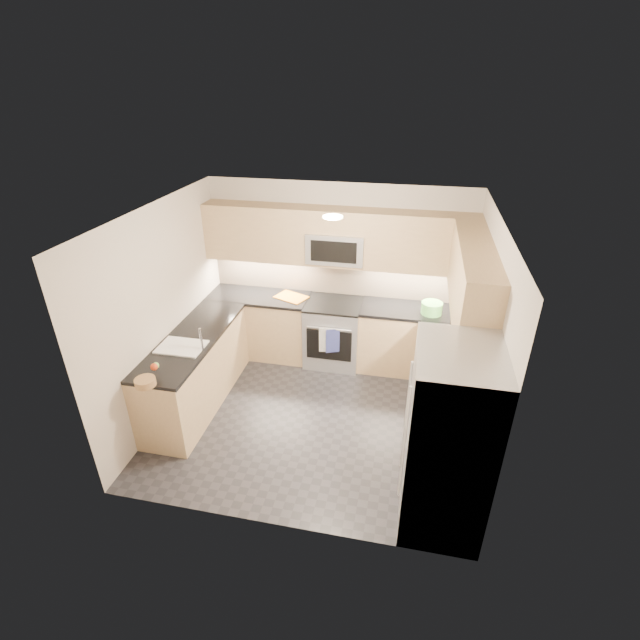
{
  "coord_description": "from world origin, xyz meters",
  "views": [
    {
      "loc": [
        0.99,
        -4.37,
        3.71
      ],
      "look_at": [
        0.0,
        0.35,
        1.15
      ],
      "focal_mm": 26.0,
      "sensor_mm": 36.0,
      "label": 1
    }
  ],
  "objects_px": {
    "gas_range": "(333,333)",
    "cutting_board": "(291,297)",
    "microwave": "(336,247)",
    "refrigerator": "(448,441)",
    "fruit_basket": "(145,382)",
    "utensil_bowl": "(432,308)"
  },
  "relations": [
    {
      "from": "fruit_basket",
      "to": "refrigerator",
      "type": "bearing_deg",
      "value": -2.94
    },
    {
      "from": "utensil_bowl",
      "to": "microwave",
      "type": "bearing_deg",
      "value": 172.11
    },
    {
      "from": "refrigerator",
      "to": "utensil_bowl",
      "type": "bearing_deg",
      "value": 93.41
    },
    {
      "from": "gas_range",
      "to": "fruit_basket",
      "type": "xyz_separation_m",
      "value": [
        -1.52,
        -2.27,
        0.52
      ]
    },
    {
      "from": "refrigerator",
      "to": "utensil_bowl",
      "type": "relative_size",
      "value": 6.59
    },
    {
      "from": "gas_range",
      "to": "cutting_board",
      "type": "xyz_separation_m",
      "value": [
        -0.62,
        0.04,
        0.49
      ]
    },
    {
      "from": "gas_range",
      "to": "utensil_bowl",
      "type": "xyz_separation_m",
      "value": [
        1.31,
        -0.06,
        0.56
      ]
    },
    {
      "from": "refrigerator",
      "to": "cutting_board",
      "type": "relative_size",
      "value": 4.22
    },
    {
      "from": "gas_range",
      "to": "cutting_board",
      "type": "distance_m",
      "value": 0.79
    },
    {
      "from": "utensil_bowl",
      "to": "fruit_basket",
      "type": "height_order",
      "value": "utensil_bowl"
    },
    {
      "from": "microwave",
      "to": "cutting_board",
      "type": "xyz_separation_m",
      "value": [
        -0.62,
        -0.08,
        -0.75
      ]
    },
    {
      "from": "gas_range",
      "to": "fruit_basket",
      "type": "bearing_deg",
      "value": -123.69
    },
    {
      "from": "utensil_bowl",
      "to": "fruit_basket",
      "type": "relative_size",
      "value": 1.31
    },
    {
      "from": "microwave",
      "to": "cutting_board",
      "type": "distance_m",
      "value": 0.98
    },
    {
      "from": "microwave",
      "to": "refrigerator",
      "type": "distance_m",
      "value": 3.04
    },
    {
      "from": "gas_range",
      "to": "cutting_board",
      "type": "bearing_deg",
      "value": 176.21
    },
    {
      "from": "microwave",
      "to": "refrigerator",
      "type": "height_order",
      "value": "microwave"
    },
    {
      "from": "refrigerator",
      "to": "fruit_basket",
      "type": "relative_size",
      "value": 8.62
    },
    {
      "from": "microwave",
      "to": "cutting_board",
      "type": "height_order",
      "value": "microwave"
    },
    {
      "from": "fruit_basket",
      "to": "cutting_board",
      "type": "bearing_deg",
      "value": 68.74
    },
    {
      "from": "gas_range",
      "to": "cutting_board",
      "type": "relative_size",
      "value": 2.13
    },
    {
      "from": "refrigerator",
      "to": "fruit_basket",
      "type": "bearing_deg",
      "value": 177.06
    }
  ]
}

